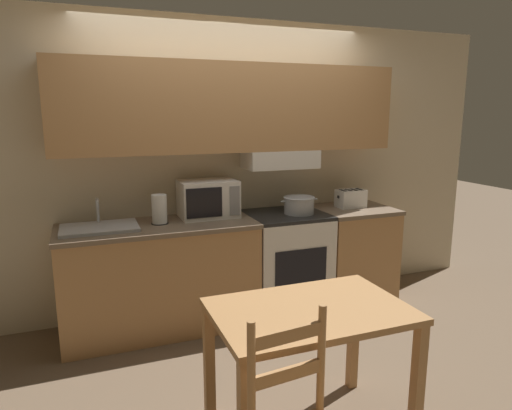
# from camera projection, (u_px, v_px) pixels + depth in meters

# --- Properties ---
(ground_plane) EXTENTS (16.00, 16.00, 0.00)m
(ground_plane) POSITION_uv_depth(u_px,v_px,m) (230.00, 301.00, 4.33)
(ground_plane) COLOR brown
(wall_back) EXTENTS (5.32, 0.38, 2.55)m
(wall_back) POSITION_uv_depth(u_px,v_px,m) (232.00, 139.00, 3.96)
(wall_back) COLOR beige
(wall_back) RESTS_ON ground_plane
(lower_counter_main) EXTENTS (1.56, 0.64, 0.88)m
(lower_counter_main) POSITION_uv_depth(u_px,v_px,m) (160.00, 277.00, 3.71)
(lower_counter_main) COLOR tan
(lower_counter_main) RESTS_ON ground_plane
(lower_counter_right_stub) EXTENTS (0.69, 0.64, 0.88)m
(lower_counter_right_stub) POSITION_uv_depth(u_px,v_px,m) (351.00, 253.00, 4.35)
(lower_counter_right_stub) COLOR tan
(lower_counter_right_stub) RESTS_ON ground_plane
(stove_range) EXTENTS (0.68, 0.63, 0.88)m
(stove_range) POSITION_uv_depth(u_px,v_px,m) (286.00, 261.00, 4.11)
(stove_range) COLOR white
(stove_range) RESTS_ON ground_plane
(cooking_pot) EXTENTS (0.35, 0.27, 0.15)m
(cooking_pot) POSITION_uv_depth(u_px,v_px,m) (299.00, 205.00, 3.99)
(cooking_pot) COLOR #B7BABF
(cooking_pot) RESTS_ON stove_range
(microwave) EXTENTS (0.48, 0.35, 0.31)m
(microwave) POSITION_uv_depth(u_px,v_px,m) (208.00, 199.00, 3.86)
(microwave) COLOR white
(microwave) RESTS_ON lower_counter_main
(toaster) EXTENTS (0.27, 0.17, 0.17)m
(toaster) POSITION_uv_depth(u_px,v_px,m) (351.00, 198.00, 4.26)
(toaster) COLOR white
(toaster) RESTS_ON lower_counter_right_stub
(sink_basin) EXTENTS (0.57, 0.39, 0.22)m
(sink_basin) POSITION_uv_depth(u_px,v_px,m) (99.00, 227.00, 3.47)
(sink_basin) COLOR #B7BABF
(sink_basin) RESTS_ON lower_counter_main
(paper_towel_roll) EXTENTS (0.14, 0.14, 0.24)m
(paper_towel_roll) POSITION_uv_depth(u_px,v_px,m) (159.00, 209.00, 3.63)
(paper_towel_roll) COLOR black
(paper_towel_roll) RESTS_ON lower_counter_main
(dining_table) EXTENTS (1.03, 0.68, 0.75)m
(dining_table) POSITION_uv_depth(u_px,v_px,m) (310.00, 328.00, 2.42)
(dining_table) COLOR #B27F4C
(dining_table) RESTS_ON ground_plane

